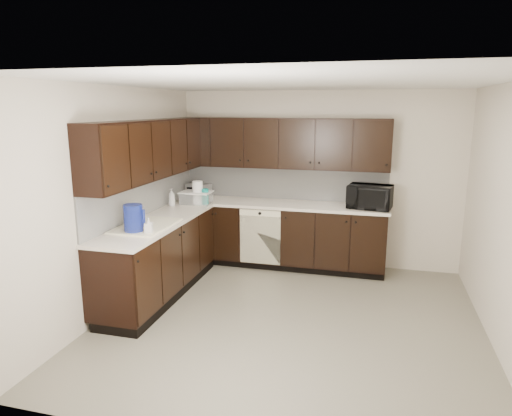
{
  "coord_description": "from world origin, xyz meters",
  "views": [
    {
      "loc": [
        0.82,
        -4.52,
        2.27
      ],
      "look_at": [
        -0.54,
        0.6,
        1.09
      ],
      "focal_mm": 32.0,
      "sensor_mm": 36.0,
      "label": 1
    }
  ],
  "objects": [
    {
      "name": "soap_bottle_a",
      "position": [
        -1.5,
        -0.27,
        1.03
      ],
      "size": [
        0.1,
        0.1,
        0.18
      ],
      "primitive_type": "imported",
      "rotation": [
        0.0,
        0.0,
        0.26
      ],
      "color": "gray",
      "rests_on": "countertop"
    },
    {
      "name": "backsplash",
      "position": [
        -1.22,
        1.32,
        1.18
      ],
      "size": [
        3.0,
        2.8,
        0.48
      ],
      "color": "#B2B3AE",
      "rests_on": "countertop"
    },
    {
      "name": "blue_pitcher",
      "position": [
        -1.68,
        -0.26,
        1.1
      ],
      "size": [
        0.24,
        0.24,
        0.31
      ],
      "primitive_type": "cylinder",
      "rotation": [
        0.0,
        0.0,
        0.18
      ],
      "color": "navy",
      "rests_on": "countertop"
    },
    {
      "name": "wall_right",
      "position": [
        2.0,
        0.0,
        1.25
      ],
      "size": [
        0.02,
        4.0,
        2.5
      ],
      "primitive_type": "cube",
      "color": "beige",
      "rests_on": "floor"
    },
    {
      "name": "lower_cabinets",
      "position": [
        -1.01,
        1.11,
        0.41
      ],
      "size": [
        3.0,
        2.8,
        0.9
      ],
      "color": "black",
      "rests_on": "floor"
    },
    {
      "name": "sink",
      "position": [
        -1.68,
        -0.01,
        0.88
      ],
      "size": [
        0.54,
        0.82,
        0.42
      ],
      "color": "#F2ECC6",
      "rests_on": "countertop"
    },
    {
      "name": "wall_front",
      "position": [
        0.0,
        -2.0,
        1.25
      ],
      "size": [
        4.0,
        0.02,
        2.5
      ],
      "primitive_type": "cube",
      "color": "beige",
      "rests_on": "floor"
    },
    {
      "name": "wall_left",
      "position": [
        -2.0,
        0.0,
        1.25
      ],
      "size": [
        0.02,
        4.0,
        2.5
      ],
      "primitive_type": "cube",
      "color": "beige",
      "rests_on": "floor"
    },
    {
      "name": "ceiling",
      "position": [
        0.0,
        0.0,
        2.5
      ],
      "size": [
        4.0,
        4.0,
        0.0
      ],
      "primitive_type": "plane",
      "rotation": [
        3.14,
        0.0,
        0.0
      ],
      "color": "white",
      "rests_on": "wall_back"
    },
    {
      "name": "soap_bottle_b",
      "position": [
        -1.87,
        1.1,
        1.06
      ],
      "size": [
        0.11,
        0.11,
        0.24
      ],
      "primitive_type": "imported",
      "rotation": [
        0.0,
        0.0,
        -0.25
      ],
      "color": "gray",
      "rests_on": "countertop"
    },
    {
      "name": "upper_cabinets",
      "position": [
        -1.1,
        1.2,
        1.77
      ],
      "size": [
        3.0,
        2.8,
        0.7
      ],
      "color": "black",
      "rests_on": "wall_back"
    },
    {
      "name": "microwave",
      "position": [
        0.75,
        1.64,
        1.1
      ],
      "size": [
        0.62,
        0.47,
        0.31
      ],
      "primitive_type": "imported",
      "rotation": [
        0.0,
        0.0,
        -0.15
      ],
      "color": "black",
      "rests_on": "countertop"
    },
    {
      "name": "countertop",
      "position": [
        -1.01,
        1.11,
        0.92
      ],
      "size": [
        3.03,
        2.83,
        0.04
      ],
      "color": "silver",
      "rests_on": "lower_cabinets"
    },
    {
      "name": "paper_towel_roll",
      "position": [
        -1.59,
        1.35,
        1.1
      ],
      "size": [
        0.15,
        0.15,
        0.32
      ],
      "primitive_type": "cylinder",
      "rotation": [
        0.0,
        0.0,
        0.06
      ],
      "color": "white",
      "rests_on": "countertop"
    },
    {
      "name": "wall_back",
      "position": [
        0.0,
        2.0,
        1.25
      ],
      "size": [
        4.0,
        0.02,
        2.5
      ],
      "primitive_type": "cube",
      "color": "beige",
      "rests_on": "floor"
    },
    {
      "name": "dishwasher",
      "position": [
        -0.7,
        1.41,
        0.55
      ],
      "size": [
        0.58,
        0.04,
        0.78
      ],
      "color": "#F2ECC6",
      "rests_on": "lower_cabinets"
    },
    {
      "name": "floor",
      "position": [
        0.0,
        0.0,
        0.0
      ],
      "size": [
        4.0,
        4.0,
        0.0
      ],
      "primitive_type": "plane",
      "color": "gray",
      "rests_on": "ground"
    },
    {
      "name": "toaster_oven",
      "position": [
        -1.75,
        1.77,
        1.04
      ],
      "size": [
        0.39,
        0.34,
        0.21
      ],
      "primitive_type": "cube",
      "rotation": [
        0.0,
        0.0,
        -0.31
      ],
      "color": "#B8B8BA",
      "rests_on": "countertop"
    },
    {
      "name": "storage_bin",
      "position": [
        -1.62,
        1.35,
        1.02
      ],
      "size": [
        0.43,
        0.34,
        0.16
      ],
      "primitive_type": "cube",
      "rotation": [
        0.0,
        0.0,
        0.1
      ],
      "color": "white",
      "rests_on": "countertop"
    },
    {
      "name": "teal_tumbler",
      "position": [
        -1.48,
        1.35,
        1.05
      ],
      "size": [
        0.11,
        0.11,
        0.21
      ],
      "primitive_type": "cylinder",
      "rotation": [
        0.0,
        0.0,
        0.21
      ],
      "color": "#0C8C82",
      "rests_on": "countertop"
    }
  ]
}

